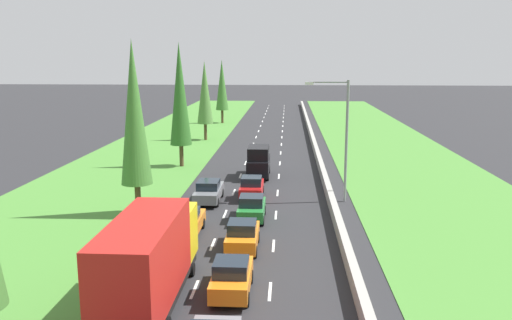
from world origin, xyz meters
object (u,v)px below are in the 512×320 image
at_px(green_hatchback_centre_lane, 252,208).
at_px(orange_sedan_left_lane, 185,223).
at_px(red_box_truck_left_lane, 150,260).
at_px(black_van_centre_lane, 259,162).
at_px(poplar_tree_fourth, 205,93).
at_px(street_light_mast, 342,132).
at_px(orange_hatchback_centre_lane, 232,277).
at_px(orange_hatchback_centre_lane_fourth, 243,235).
at_px(red_hatchback_centre_lane, 252,187).
at_px(poplar_tree_fifth, 222,85).
at_px(poplar_tree_third, 180,94).
at_px(poplar_tree_second, 134,113).
at_px(grey_sedan_left_lane, 209,191).

xyz_separation_m(green_hatchback_centre_lane, orange_sedan_left_lane, (-3.77, -3.31, -0.02)).
relative_size(red_box_truck_left_lane, black_van_centre_lane, 1.92).
bearing_deg(black_van_centre_lane, red_box_truck_left_lane, -97.08).
xyz_separation_m(poplar_tree_fourth, street_light_mast, (14.63, -29.12, -0.93)).
relative_size(orange_hatchback_centre_lane, poplar_tree_fourth, 0.38).
xyz_separation_m(red_box_truck_left_lane, orange_hatchback_centre_lane_fourth, (3.30, 7.20, -1.35)).
xyz_separation_m(orange_sedan_left_lane, poplar_tree_fourth, (-4.58, 37.44, 5.35)).
distance_m(red_hatchback_centre_lane, poplar_tree_fifth, 47.83).
xyz_separation_m(black_van_centre_lane, poplar_tree_third, (-7.85, 4.23, 5.69)).
xyz_separation_m(orange_hatchback_centre_lane_fourth, poplar_tree_second, (-7.68, 6.26, 6.11)).
xyz_separation_m(red_hatchback_centre_lane, poplar_tree_third, (-7.73, 11.53, 6.25)).
bearing_deg(green_hatchback_centre_lane, grey_sedan_left_lane, 128.86).
relative_size(red_hatchback_centre_lane, street_light_mast, 0.43).
relative_size(orange_hatchback_centre_lane, red_hatchback_centre_lane, 1.00).
bearing_deg(orange_hatchback_centre_lane, orange_sedan_left_lane, 114.78).
height_order(orange_hatchback_centre_lane, black_van_centre_lane, black_van_centre_lane).
bearing_deg(orange_hatchback_centre_lane_fourth, poplar_tree_fifth, 98.12).
xyz_separation_m(red_hatchback_centre_lane, black_van_centre_lane, (0.12, 7.29, 0.56)).
bearing_deg(poplar_tree_second, red_hatchback_centre_lane, 33.13).
height_order(red_hatchback_centre_lane, street_light_mast, street_light_mast).
bearing_deg(orange_sedan_left_lane, red_box_truck_left_lane, -87.95).
bearing_deg(black_van_centre_lane, red_hatchback_centre_lane, -90.97).
xyz_separation_m(black_van_centre_lane, poplar_tree_fourth, (-8.10, 21.25, 4.76)).
xyz_separation_m(poplar_tree_second, poplar_tree_fifth, (-0.59, 51.69, -0.75)).
relative_size(poplar_tree_second, poplar_tree_fourth, 1.15).
xyz_separation_m(red_box_truck_left_lane, orange_sedan_left_lane, (-0.34, 9.41, -1.37)).
bearing_deg(green_hatchback_centre_lane, street_light_mast, 38.62).
xyz_separation_m(red_hatchback_centre_lane, poplar_tree_fifth, (-8.02, 46.84, 5.37)).
distance_m(green_hatchback_centre_lane, poplar_tree_second, 9.95).
bearing_deg(orange_hatchback_centre_lane, poplar_tree_second, 122.78).
bearing_deg(orange_hatchback_centre_lane, grey_sedan_left_lane, 102.22).
bearing_deg(poplar_tree_fourth, orange_hatchback_centre_lane_fourth, -78.29).
bearing_deg(grey_sedan_left_lane, poplar_tree_fifth, 95.82).
bearing_deg(poplar_tree_fifth, red_hatchback_centre_lane, -80.28).
bearing_deg(poplar_tree_fourth, black_van_centre_lane, -69.13).
distance_m(orange_hatchback_centre_lane, orange_sedan_left_lane, 8.66).
bearing_deg(street_light_mast, poplar_tree_second, -163.12).
relative_size(orange_hatchback_centre_lane, orange_hatchback_centre_lane_fourth, 1.00).
distance_m(red_hatchback_centre_lane, orange_sedan_left_lane, 9.53).
xyz_separation_m(orange_hatchback_centre_lane_fourth, green_hatchback_centre_lane, (0.13, 5.52, 0.00)).
relative_size(grey_sedan_left_lane, street_light_mast, 0.50).
xyz_separation_m(poplar_tree_second, poplar_tree_third, (-0.29, 16.38, 0.14)).
relative_size(orange_sedan_left_lane, poplar_tree_second, 0.38).
distance_m(orange_hatchback_centre_lane_fourth, black_van_centre_lane, 18.42).
bearing_deg(red_box_truck_left_lane, orange_hatchback_centre_lane, 25.26).
relative_size(orange_hatchback_centre_lane, poplar_tree_third, 0.32).
distance_m(black_van_centre_lane, street_light_mast, 10.92).
bearing_deg(street_light_mast, green_hatchback_centre_lane, -141.38).
distance_m(poplar_tree_second, poplar_tree_fifth, 51.70).
height_order(orange_hatchback_centre_lane_fourth, street_light_mast, street_light_mast).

